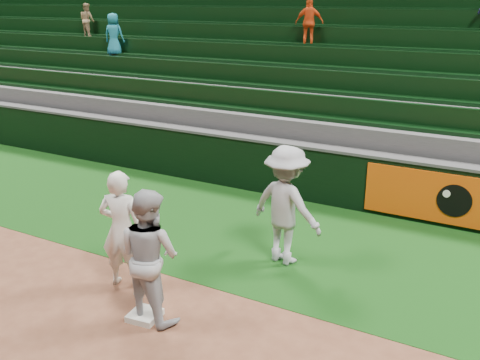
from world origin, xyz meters
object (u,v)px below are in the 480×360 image
at_px(first_base, 145,315).
at_px(baserunner, 149,255).
at_px(first_baseman, 122,229).
at_px(base_coach, 286,205).

distance_m(first_base, baserunner, 0.91).
bearing_deg(baserunner, first_baseman, -20.67).
bearing_deg(first_baseman, baserunner, 133.62).
height_order(first_baseman, baserunner, baserunner).
relative_size(first_baseman, baserunner, 0.99).
distance_m(first_baseman, baserunner, 1.04).
distance_m(first_base, first_baseman, 1.37).
distance_m(first_baseman, base_coach, 2.66).
height_order(first_baseman, base_coach, base_coach).
xyz_separation_m(baserunner, base_coach, (0.95, 2.40, 0.07)).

